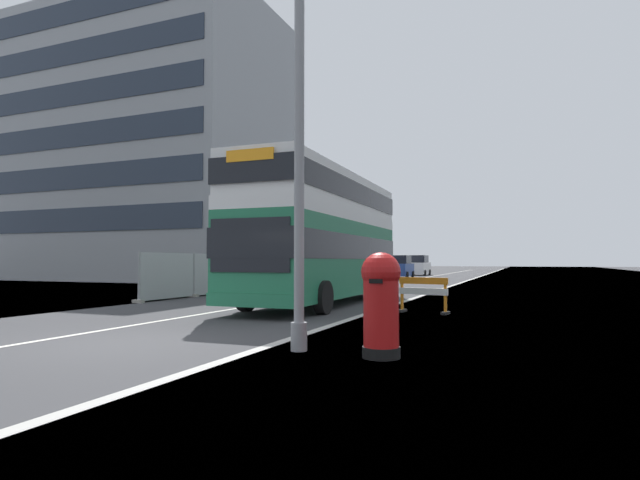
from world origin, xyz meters
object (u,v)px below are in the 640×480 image
(lamppost_foreground, at_px, (299,110))
(car_oncoming_near, at_px, (344,269))
(car_receding_mid, at_px, (378,268))
(car_receding_far, at_px, (400,267))
(red_pillar_postbox, at_px, (381,300))
(double_decker_bus, at_px, (324,236))
(car_far_side, at_px, (419,266))
(roadworks_barrier, at_px, (423,291))

(lamppost_foreground, distance_m, car_oncoming_near, 26.29)
(car_receding_mid, distance_m, car_receding_far, 6.73)
(red_pillar_postbox, distance_m, car_receding_far, 39.51)
(red_pillar_postbox, xyz_separation_m, car_receding_mid, (-9.03, 31.79, 0.07))
(lamppost_foreground, distance_m, car_receding_far, 39.28)
(double_decker_bus, relative_size, car_receding_mid, 2.87)
(car_receding_far, bearing_deg, double_decker_bus, -82.06)
(car_oncoming_near, height_order, car_receding_far, car_oncoming_near)
(lamppost_foreground, bearing_deg, red_pillar_postbox, -2.44)
(car_oncoming_near, distance_m, car_receding_far, 13.62)
(red_pillar_postbox, xyz_separation_m, car_far_side, (-8.74, 47.11, 0.06))
(lamppost_foreground, distance_m, red_pillar_postbox, 3.66)
(roadworks_barrier, relative_size, car_receding_far, 0.40)
(lamppost_foreground, height_order, roadworks_barrier, lamppost_foreground)
(car_far_side, bearing_deg, car_oncoming_near, -91.87)
(double_decker_bus, height_order, car_receding_mid, double_decker_bus)
(double_decker_bus, height_order, car_receding_far, double_decker_bus)
(car_receding_mid, bearing_deg, red_pillar_postbox, -74.15)
(red_pillar_postbox, bearing_deg, car_receding_mid, 105.85)
(car_far_side, bearing_deg, lamppost_foreground, -81.27)
(car_receding_mid, distance_m, car_far_side, 15.32)
(car_far_side, bearing_deg, double_decker_bus, -83.96)
(roadworks_barrier, bearing_deg, red_pillar_postbox, -84.48)
(red_pillar_postbox, height_order, car_receding_far, car_receding_far)
(double_decker_bus, distance_m, lamppost_foreground, 9.93)
(red_pillar_postbox, bearing_deg, car_oncoming_near, 110.80)
(car_oncoming_near, bearing_deg, car_far_side, 88.13)
(lamppost_foreground, height_order, car_oncoming_near, lamppost_foreground)
(lamppost_foreground, bearing_deg, car_receding_mid, 103.33)
(car_receding_mid, height_order, car_receding_far, car_receding_mid)
(car_oncoming_near, relative_size, car_receding_far, 1.17)
(car_receding_mid, bearing_deg, car_far_side, 88.92)
(car_receding_far, bearing_deg, car_far_side, 89.51)
(double_decker_bus, relative_size, car_far_side, 2.54)
(double_decker_bus, relative_size, car_receding_far, 2.90)
(red_pillar_postbox, distance_m, car_oncoming_near, 26.65)
(double_decker_bus, distance_m, car_receding_mid, 22.96)
(double_decker_bus, height_order, car_oncoming_near, double_decker_bus)
(double_decker_bus, bearing_deg, car_far_side, 96.04)
(red_pillar_postbox, height_order, car_receding_mid, car_receding_mid)
(red_pillar_postbox, relative_size, car_receding_far, 0.44)
(lamppost_foreground, height_order, car_receding_far, lamppost_foreground)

